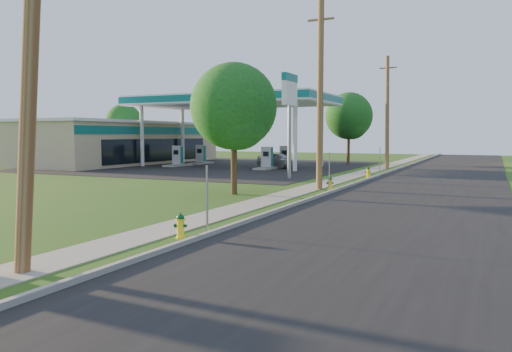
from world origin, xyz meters
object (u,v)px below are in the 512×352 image
at_px(fuel_pump_ne, 267,161).
at_px(hydrant_mid, 330,183).
at_px(tree_verge, 235,110).
at_px(fuel_pump_sw, 201,157).
at_px(utility_pole_mid, 320,95).
at_px(utility_pole_far, 387,112).
at_px(tree_back, 124,124).
at_px(price_pylon, 290,96).
at_px(tree_lot, 350,118).
at_px(utility_pole_near, 31,36).
at_px(fuel_pump_se, 285,159).
at_px(car_silver, 277,160).
at_px(hydrant_near, 180,226).
at_px(hydrant_far, 368,172).
at_px(fuel_pump_nw, 178,159).

xyz_separation_m(fuel_pump_ne, hydrant_mid, (9.51, -13.07, -0.37)).
bearing_deg(tree_verge, fuel_pump_sw, 125.55).
height_order(utility_pole_mid, utility_pole_far, utility_pole_mid).
bearing_deg(fuel_pump_sw, utility_pole_mid, -43.52).
xyz_separation_m(fuel_pump_ne, tree_back, (-22.57, 8.78, 3.50)).
height_order(price_pylon, tree_lot, tree_lot).
bearing_deg(tree_lot, hydrant_mid, -77.22).
relative_size(utility_pole_near, tree_verge, 1.50).
xyz_separation_m(utility_pole_mid, hydrant_mid, (0.61, -0.07, -4.60)).
xyz_separation_m(utility_pole_far, fuel_pump_se, (-8.90, -1.00, -4.08)).
relative_size(utility_pole_near, utility_pole_far, 1.00).
xyz_separation_m(utility_pole_far, tree_back, (-31.47, 3.78, -0.58)).
height_order(utility_pole_near, tree_back, utility_pole_near).
bearing_deg(utility_pole_mid, car_silver, 120.48).
bearing_deg(tree_lot, utility_pole_far, -51.85).
relative_size(utility_pole_near, hydrant_near, 13.22).
height_order(price_pylon, tree_verge, price_pylon).
xyz_separation_m(price_pylon, hydrant_far, (4.52, 3.11, -5.09)).
xyz_separation_m(fuel_pump_ne, hydrant_far, (9.52, -4.39, -0.37)).
height_order(fuel_pump_ne, hydrant_far, fuel_pump_ne).
distance_m(fuel_pump_nw, tree_back, 16.54).
relative_size(utility_pole_near, car_silver, 2.32).
distance_m(tree_verge, hydrant_far, 13.55).
distance_m(hydrant_far, car_silver, 11.50).
xyz_separation_m(utility_pole_far, price_pylon, (-3.90, -12.50, 0.63)).
distance_m(utility_pole_far, car_silver, 10.21).
bearing_deg(fuel_pump_nw, fuel_pump_sw, 90.00).
xyz_separation_m(utility_pole_near, fuel_pump_nw, (-17.90, 31.00, -4.08)).
distance_m(utility_pole_near, fuel_pump_se, 36.34).
bearing_deg(fuel_pump_ne, fuel_pump_se, 90.00).
bearing_deg(fuel_pump_ne, hydrant_far, -24.77).
distance_m(fuel_pump_ne, hydrant_far, 10.49).
xyz_separation_m(fuel_pump_se, tree_back, (-22.57, 4.78, 3.50)).
distance_m(tree_verge, tree_back, 38.40).
bearing_deg(fuel_pump_nw, utility_pole_far, 15.61).
xyz_separation_m(utility_pole_far, hydrant_far, (0.62, -9.39, -4.46)).
xyz_separation_m(tree_back, car_silver, (22.59, -6.69, -3.52)).
relative_size(tree_back, hydrant_mid, 9.12).
bearing_deg(fuel_pump_se, fuel_pump_sw, 180.00).
relative_size(tree_verge, hydrant_mid, 8.80).
relative_size(fuel_pump_nw, car_silver, 0.78).
distance_m(tree_lot, hydrant_mid, 25.30).
height_order(utility_pole_far, hydrant_near, utility_pole_far).
xyz_separation_m(fuel_pump_se, hydrant_mid, (9.51, -17.07, -0.37)).
height_order(fuel_pump_sw, tree_verge, tree_verge).
bearing_deg(tree_verge, fuel_pump_se, 105.88).
height_order(utility_pole_mid, hydrant_mid, utility_pole_mid).
relative_size(utility_pole_mid, hydrant_far, 13.77).
bearing_deg(hydrant_far, fuel_pump_nw, 166.66).
xyz_separation_m(fuel_pump_nw, tree_verge, (14.95, -16.93, 3.35)).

